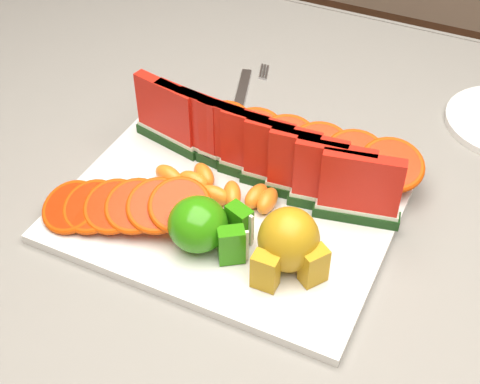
{
  "coord_description": "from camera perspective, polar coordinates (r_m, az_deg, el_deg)",
  "views": [
    {
      "loc": [
        0.19,
        -0.59,
        1.35
      ],
      "look_at": [
        -0.07,
        -0.06,
        0.81
      ],
      "focal_mm": 50.0,
      "sensor_mm": 36.0,
      "label": 1
    }
  ],
  "objects": [
    {
      "name": "pear_cluster",
      "position": [
        0.74,
        4.19,
        -4.37
      ],
      "size": [
        0.1,
        0.09,
        0.08
      ],
      "color": "#A26618",
      "rests_on": "platter"
    },
    {
      "name": "apple_cluster",
      "position": [
        0.76,
        -3.07,
        -2.91
      ],
      "size": [
        0.1,
        0.08,
        0.06
      ],
      "color": "#227D12",
      "rests_on": "platter"
    },
    {
      "name": "orange_fan_front",
      "position": [
        0.81,
        -9.85,
        -1.18
      ],
      "size": [
        0.22,
        0.13,
        0.06
      ],
      "color": "#D04300",
      "rests_on": "platter"
    },
    {
      "name": "tablecloth",
      "position": [
        0.88,
        5.68,
        -3.15
      ],
      "size": [
        1.53,
        1.03,
        0.2
      ],
      "color": "slate",
      "rests_on": "table"
    },
    {
      "name": "watermelon_row",
      "position": [
        0.84,
        1.47,
        3.53
      ],
      "size": [
        0.39,
        0.07,
        0.1
      ],
      "color": "#153B11",
      "rests_on": "platter"
    },
    {
      "name": "orange_fan_back",
      "position": [
        0.9,
        3.98,
        4.49
      ],
      "size": [
        0.39,
        0.11,
        0.05
      ],
      "color": "#D04300",
      "rests_on": "platter"
    },
    {
      "name": "platter",
      "position": [
        0.84,
        -1.1,
        -1.62
      ],
      "size": [
        0.4,
        0.3,
        0.01
      ],
      "color": "silver",
      "rests_on": "tablecloth"
    },
    {
      "name": "tangerine_segments",
      "position": [
        0.84,
        -1.81,
        0.32
      ],
      "size": [
        0.17,
        0.06,
        0.03
      ],
      "color": "orange",
      "rests_on": "platter"
    },
    {
      "name": "table",
      "position": [
        0.93,
        5.42,
        -5.84
      ],
      "size": [
        1.4,
        0.9,
        0.75
      ],
      "color": "#4E341A",
      "rests_on": "ground"
    },
    {
      "name": "fork",
      "position": [
        1.03,
        0.21,
        8.06
      ],
      "size": [
        0.07,
        0.19,
        0.0
      ],
      "color": "silver",
      "rests_on": "tablecloth"
    }
  ]
}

